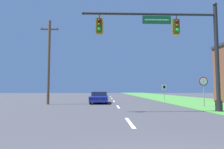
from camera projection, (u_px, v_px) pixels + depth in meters
name	position (u px, v px, depth m)	size (l,w,h in m)	color
grass_verge_right	(175.00, 98.00, 33.11)	(10.00, 110.00, 0.04)	#428438
road_center_line	(114.00, 101.00, 24.78)	(0.16, 34.80, 0.01)	silver
signal_mast	(183.00, 45.00, 13.35)	(9.29, 0.47, 7.38)	#232326
car_ahead	(99.00, 98.00, 21.45)	(1.95, 4.53, 1.19)	black
stop_sign	(203.00, 85.00, 16.92)	(0.76, 0.07, 2.50)	gray
route_sign_post	(164.00, 89.00, 24.99)	(0.55, 0.06, 2.03)	gray
utility_pole_near	(49.00, 60.00, 20.01)	(1.80, 0.26, 8.47)	brown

